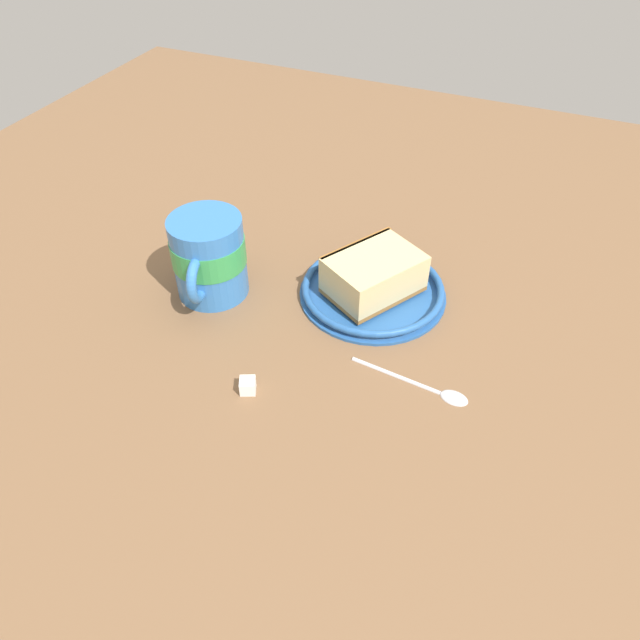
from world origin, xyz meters
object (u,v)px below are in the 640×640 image
at_px(small_plate, 376,291).
at_px(cake_slice, 376,274).
at_px(teaspoon, 433,388).
at_px(sugar_cube, 248,386).
at_px(tea_mug, 209,255).

bearing_deg(small_plate, cake_slice, -120.06).
xyz_separation_m(teaspoon, sugar_cube, (0.08, -0.18, 0.00)).
bearing_deg(teaspoon, small_plate, -138.42).
relative_size(tea_mug, teaspoon, 0.87).
height_order(cake_slice, tea_mug, tea_mug).
distance_m(small_plate, teaspoon, 0.16).
bearing_deg(tea_mug, cake_slice, 111.11).
bearing_deg(teaspoon, sugar_cube, -66.23).
bearing_deg(teaspoon, tea_mug, -99.60).
xyz_separation_m(tea_mug, teaspoon, (0.05, 0.30, -0.05)).
bearing_deg(small_plate, tea_mug, -69.47).
height_order(cake_slice, sugar_cube, cake_slice).
bearing_deg(tea_mug, small_plate, 110.53).
bearing_deg(tea_mug, sugar_cube, 42.67).
bearing_deg(cake_slice, small_plate, 59.94).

